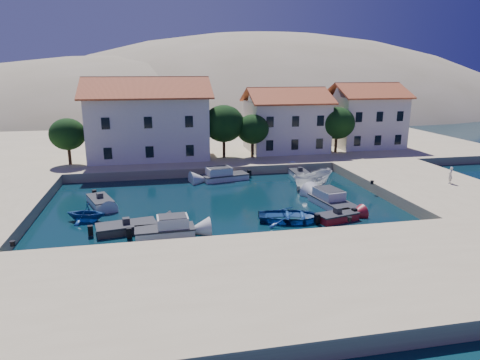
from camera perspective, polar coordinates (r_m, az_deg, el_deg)
The scene contains 21 objects.
ground at distance 28.92m, azimuth 0.34°, elevation -8.99°, with size 400.00×400.00×0.00m, color black.
quay_south at distance 23.44m, azimuth 3.44°, elevation -13.57°, with size 52.00×12.00×1.00m, color tan.
quay_east at distance 45.70m, azimuth 23.55°, elevation -0.73°, with size 11.00×20.00×1.00m, color tan.
quay_north at distance 65.34m, azimuth -4.81°, elevation 4.67°, with size 80.00×36.00×1.00m, color tan.
hills at distance 155.81m, azimuth -1.58°, elevation 1.46°, with size 254.00×176.00×99.00m.
building_left at distance 54.26m, azimuth -12.15°, elevation 8.22°, with size 14.70×9.45×9.70m.
building_mid at distance 58.02m, azimuth 6.13°, elevation 8.12°, with size 10.50×8.40×8.30m.
building_right at distance 63.54m, azimuth 16.35°, elevation 8.40°, with size 9.45×8.40×8.80m.
trees at distance 52.81m, azimuth -0.54°, elevation 7.17°, with size 37.30×5.30×6.45m.
bollards at distance 32.64m, azimuth 3.77°, elevation -4.08°, with size 29.36×9.56×0.30m.
motorboat_grey_sw at distance 32.61m, azimuth -14.89°, elevation -6.17°, with size 4.54×2.63×1.25m.
cabin_cruiser_south at distance 31.17m, azimuth -10.00°, elevation -6.51°, with size 4.27×1.94×1.60m.
rowboat_south at distance 34.03m, azimuth 6.93°, elevation -5.43°, with size 3.78×5.29×1.10m, color navy.
motorboat_red_se at distance 34.64m, azimuth 12.83°, elevation -4.81°, with size 3.59×2.27×1.25m.
cabin_cruiser_east at distance 37.87m, azimuth 12.30°, elevation -2.84°, with size 2.94×5.52×1.60m.
boat_east at distance 43.88m, azimuth 9.64°, elevation -0.98°, with size 1.84×4.88×1.88m, color silver.
motorboat_white_ne at distance 48.13m, azimuth 7.99°, elevation 0.82°, with size 1.87×3.81×1.25m.
rowboat_west at distance 35.89m, azimuth -19.74°, elevation -5.14°, with size 2.68×3.10×1.63m, color navy.
motorboat_white_west at distance 39.69m, azimuth -18.13°, elevation -2.71°, with size 2.79×4.06×1.25m.
cabin_cruiser_north at distance 46.22m, azimuth -2.02°, elevation 0.62°, with size 5.26×3.03×1.60m.
pedestrian at distance 45.38m, azimuth 26.24°, elevation 0.59°, with size 0.59×0.39×1.62m, color silver.
Camera 1 is at (-5.46, -25.97, 11.48)m, focal length 32.00 mm.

